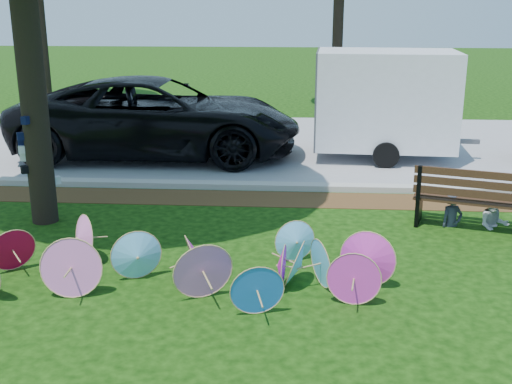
# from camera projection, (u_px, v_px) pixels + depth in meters

# --- Properties ---
(ground) EXTENTS (90.00, 90.00, 0.00)m
(ground) POSITION_uv_depth(u_px,v_px,m) (206.00, 305.00, 8.11)
(ground) COLOR black
(ground) RESTS_ON ground
(mulch_strip) EXTENTS (90.00, 1.00, 0.01)m
(mulch_strip) POSITION_uv_depth(u_px,v_px,m) (239.00, 198.00, 12.41)
(mulch_strip) COLOR #472D16
(mulch_strip) RESTS_ON ground
(curb) EXTENTS (90.00, 0.30, 0.12)m
(curb) POSITION_uv_depth(u_px,v_px,m) (242.00, 186.00, 13.06)
(curb) COLOR #B7B5AD
(curb) RESTS_ON ground
(street) EXTENTS (90.00, 8.00, 0.01)m
(street) POSITION_uv_depth(u_px,v_px,m) (256.00, 144.00, 17.04)
(street) COLOR gray
(street) RESTS_ON ground
(parasol_pile) EXTENTS (5.80, 2.02, 0.85)m
(parasol_pile) POSITION_uv_depth(u_px,v_px,m) (187.00, 262.00, 8.51)
(parasol_pile) COLOR #D419AD
(parasol_pile) RESTS_ON ground
(black_van) EXTENTS (6.91, 3.25, 1.91)m
(black_van) POSITION_uv_depth(u_px,v_px,m) (158.00, 117.00, 15.51)
(black_van) COLOR black
(black_van) RESTS_ON ground
(cargo_trailer) EXTENTS (3.32, 2.20, 2.85)m
(cargo_trailer) POSITION_uv_depth(u_px,v_px,m) (386.00, 99.00, 15.22)
(cargo_trailer) COLOR white
(cargo_trailer) RESTS_ON ground
(park_bench) EXTENTS (2.17, 1.32, 1.06)m
(park_bench) POSITION_uv_depth(u_px,v_px,m) (476.00, 197.00, 10.71)
(park_bench) COLOR black
(park_bench) RESTS_ON ground
(person_left) EXTENTS (0.46, 0.38, 1.08)m
(person_left) POSITION_uv_depth(u_px,v_px,m) (454.00, 195.00, 10.78)
(person_left) COLOR #343A47
(person_left) RESTS_ON ground
(person_right) EXTENTS (0.52, 0.41, 1.06)m
(person_right) POSITION_uv_depth(u_px,v_px,m) (496.00, 197.00, 10.74)
(person_right) COLOR silver
(person_right) RESTS_ON ground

